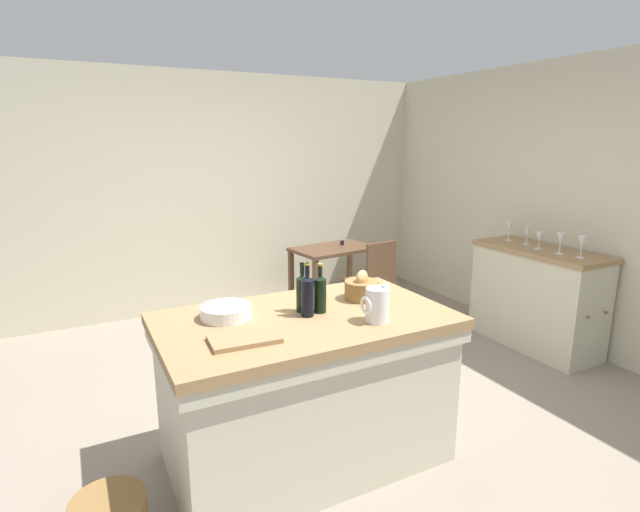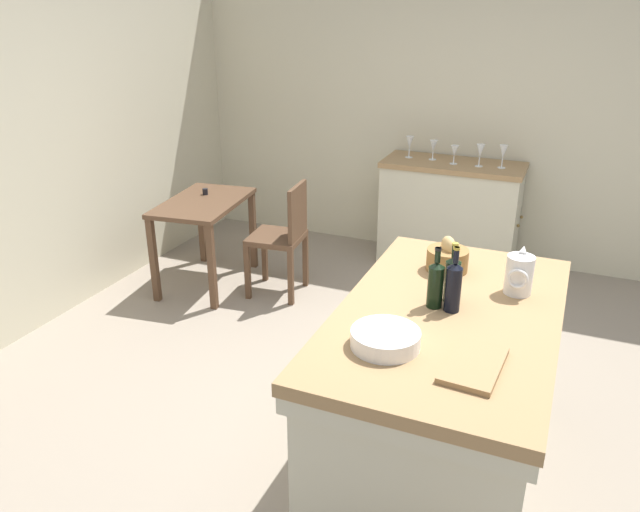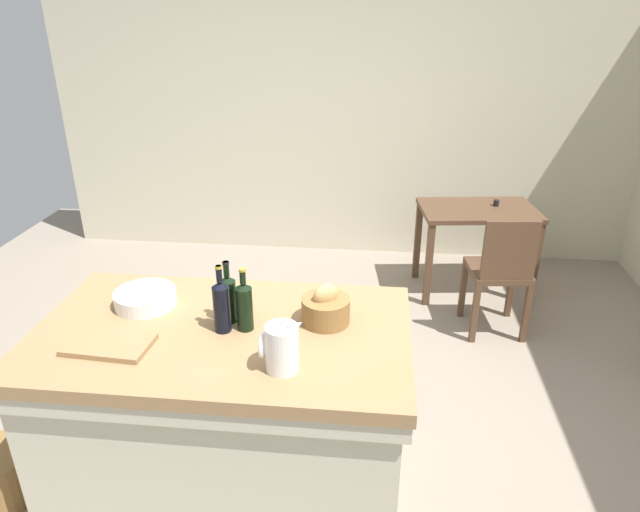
{
  "view_description": "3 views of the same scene",
  "coord_description": "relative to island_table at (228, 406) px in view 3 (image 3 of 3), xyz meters",
  "views": [
    {
      "loc": [
        -1.49,
        -2.81,
        1.88
      ],
      "look_at": [
        0.2,
        0.45,
        1.01
      ],
      "focal_mm": 27.39,
      "sensor_mm": 36.0,
      "label": 1
    },
    {
      "loc": [
        -2.87,
        -0.89,
        2.23
      ],
      "look_at": [
        0.06,
        0.36,
        0.88
      ],
      "focal_mm": 34.71,
      "sensor_mm": 36.0,
      "label": 2
    },
    {
      "loc": [
        0.29,
        -2.51,
        2.21
      ],
      "look_at": [
        -0.02,
        0.37,
        0.9
      ],
      "focal_mm": 31.79,
      "sensor_mm": 36.0,
      "label": 3
    }
  ],
  "objects": [
    {
      "name": "wine_bottle_green",
      "position": [
        0.01,
        -0.01,
        0.54
      ],
      "size": [
        0.07,
        0.07,
        0.31
      ],
      "color": "black",
      "rests_on": "island_table"
    },
    {
      "name": "pitcher",
      "position": [
        0.31,
        -0.26,
        0.52
      ],
      "size": [
        0.17,
        0.13,
        0.23
      ],
      "color": "white",
      "rests_on": "island_table"
    },
    {
      "name": "wall_back",
      "position": [
        0.36,
        3.05,
        0.81
      ],
      "size": [
        5.32,
        0.12,
        2.6
      ],
      "primitive_type": "cube",
      "color": "beige",
      "rests_on": "ground"
    },
    {
      "name": "wine_bottle_dark",
      "position": [
        0.1,
        0.02,
        0.54
      ],
      "size": [
        0.07,
        0.07,
        0.29
      ],
      "color": "black",
      "rests_on": "island_table"
    },
    {
      "name": "cutting_board",
      "position": [
        -0.42,
        -0.18,
        0.43
      ],
      "size": [
        0.35,
        0.23,
        0.02
      ],
      "primitive_type": "cube",
      "rotation": [
        0.0,
        0.0,
        -0.07
      ],
      "color": "#99754C",
      "rests_on": "island_table"
    },
    {
      "name": "ground_plane",
      "position": [
        0.36,
        0.45,
        -0.49
      ],
      "size": [
        6.76,
        6.76,
        0.0
      ],
      "primitive_type": "plane",
      "color": "gray"
    },
    {
      "name": "wooden_chair",
      "position": [
        1.53,
        1.6,
        0.01
      ],
      "size": [
        0.44,
        0.44,
        0.91
      ],
      "color": "#513826",
      "rests_on": "ground"
    },
    {
      "name": "writing_desk",
      "position": [
        1.45,
        2.27,
        0.12
      ],
      "size": [
        0.96,
        0.67,
        0.77
      ],
      "color": "#513826",
      "rests_on": "ground"
    },
    {
      "name": "wash_bowl",
      "position": [
        -0.41,
        0.17,
        0.46
      ],
      "size": [
        0.28,
        0.28,
        0.07
      ],
      "primitive_type": "cylinder",
      "color": "white",
      "rests_on": "island_table"
    },
    {
      "name": "island_table",
      "position": [
        0.0,
        0.0,
        0.0
      ],
      "size": [
        1.64,
        0.96,
        0.91
      ],
      "color": "#99754C",
      "rests_on": "ground"
    },
    {
      "name": "wine_bottle_amber",
      "position": [
        0.02,
        0.08,
        0.54
      ],
      "size": [
        0.07,
        0.07,
        0.29
      ],
      "color": "black",
      "rests_on": "island_table"
    },
    {
      "name": "bread_basket",
      "position": [
        0.45,
        0.11,
        0.49
      ],
      "size": [
        0.21,
        0.21,
        0.19
      ],
      "color": "olive",
      "rests_on": "island_table"
    }
  ]
}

